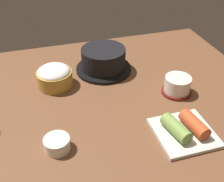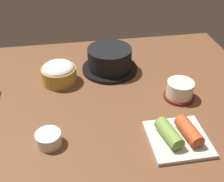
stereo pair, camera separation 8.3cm
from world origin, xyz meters
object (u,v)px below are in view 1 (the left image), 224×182
stone_pot (104,60)px  kimchi_plate (185,129)px  rice_bowl (54,76)px  tea_cup_with_saucer (177,85)px  side_bowl_near (57,144)px

stone_pot → kimchi_plate: size_ratio=1.30×
rice_bowl → tea_cup_with_saucer: 37.82cm
tea_cup_with_saucer → kimchi_plate: (-6.52, -16.96, -1.09)cm
kimchi_plate → rice_bowl: bearing=132.1°
side_bowl_near → stone_pot: bearing=57.8°
tea_cup_with_saucer → kimchi_plate: tea_cup_with_saucer is taller
kimchi_plate → side_bowl_near: (-31.44, 4.11, 0.13)cm
tea_cup_with_saucer → side_bowl_near: tea_cup_with_saucer is taller
rice_bowl → tea_cup_with_saucer: rice_bowl is taller
stone_pot → side_bowl_near: (-20.08, -31.91, -2.21)cm
rice_bowl → kimchi_plate: rice_bowl is taller
stone_pot → side_bowl_near: size_ratio=2.98×
stone_pot → kimchi_plate: bearing=-72.5°
rice_bowl → kimchi_plate: size_ratio=0.76×
kimchi_plate → tea_cup_with_saucer: bearing=69.0°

